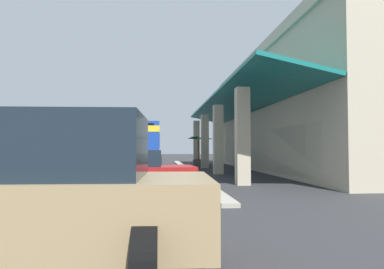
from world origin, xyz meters
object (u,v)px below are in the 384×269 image
at_px(parked_sedan_red, 126,172).
at_px(parked_suv_tan, 18,190).
at_px(potted_palm, 198,159).
at_px(pedestrian, 92,160).
at_px(transit_bus, 142,144).
at_px(parked_suv_green, 47,154).

height_order(parked_sedan_red, parked_suv_tan, parked_suv_tan).
bearing_deg(potted_palm, parked_sedan_red, -15.03).
relative_size(parked_sedan_red, potted_palm, 1.84).
xyz_separation_m(pedestrian, potted_palm, (-12.40, 5.82, -0.38)).
height_order(transit_bus, potted_palm, transit_bus).
relative_size(parked_sedan_red, pedestrian, 2.52).
bearing_deg(parked_suv_tan, potted_palm, 167.91).
relative_size(parked_suv_tan, potted_palm, 1.98).
height_order(parked_sedan_red, potted_palm, potted_palm).
bearing_deg(parked_sedan_red, parked_suv_green, -155.82).
distance_m(parked_sedan_red, pedestrian, 3.48).
height_order(parked_suv_tan, pedestrian, parked_suv_tan).
height_order(transit_bus, parked_suv_green, transit_bus).
xyz_separation_m(parked_suv_tan, parked_suv_green, (-25.51, -7.55, 0.00)).
height_order(parked_suv_green, pedestrian, parked_suv_green).
bearing_deg(potted_palm, pedestrian, -25.14).
bearing_deg(transit_bus, parked_suv_tan, -1.38).
relative_size(parked_suv_tan, pedestrian, 2.72).
relative_size(parked_sedan_red, parked_suv_green, 0.92).
bearing_deg(parked_suv_green, parked_suv_tan, 16.50).
bearing_deg(pedestrian, potted_palm, 154.86).
bearing_deg(parked_suv_green, pedestrian, 23.22).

